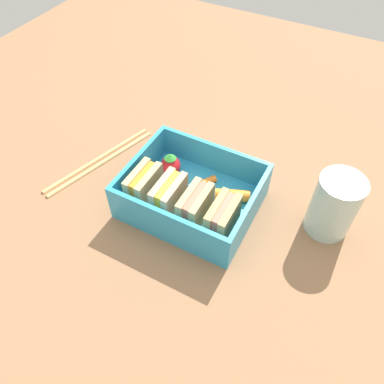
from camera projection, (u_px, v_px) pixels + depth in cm
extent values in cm
cube|color=#906646|center=(192.00, 209.00, 52.68)|extent=(120.00, 120.00, 2.00)
cube|color=#2F9ACA|center=(192.00, 202.00, 51.47)|extent=(17.03, 13.97, 1.20)
cube|color=#2F9ACA|center=(166.00, 224.00, 45.42)|extent=(17.03, 0.60, 4.59)
cube|color=#2F9ACA|center=(214.00, 157.00, 53.13)|extent=(17.03, 0.60, 4.59)
cube|color=#2F9ACA|center=(250.00, 211.00, 46.75)|extent=(0.60, 12.77, 4.59)
cube|color=#2F9ACA|center=(140.00, 167.00, 51.80)|extent=(0.60, 12.77, 4.59)
cube|color=tan|center=(229.00, 221.00, 45.55)|extent=(0.90, 5.48, 4.89)
cube|color=#D87259|center=(223.00, 218.00, 45.83)|extent=(0.90, 5.04, 4.50)
cube|color=tan|center=(216.00, 216.00, 46.11)|extent=(0.90, 5.48, 4.89)
cube|color=tan|center=(202.00, 210.00, 46.72)|extent=(0.90, 5.48, 4.89)
cube|color=#D87259|center=(195.00, 207.00, 47.00)|extent=(0.90, 5.04, 4.50)
cube|color=tan|center=(189.00, 204.00, 47.27)|extent=(0.90, 5.48, 4.89)
cube|color=#DEB588|center=(175.00, 199.00, 47.89)|extent=(0.90, 5.48, 4.89)
cube|color=yellow|center=(169.00, 196.00, 48.17)|extent=(0.90, 5.04, 4.50)
cube|color=#DEB588|center=(163.00, 194.00, 48.44)|extent=(0.90, 5.48, 4.89)
cube|color=tan|center=(150.00, 188.00, 49.06)|extent=(0.90, 5.48, 4.89)
cube|color=orange|center=(144.00, 186.00, 49.33)|extent=(0.90, 5.04, 4.50)
cube|color=tan|center=(138.00, 183.00, 49.61)|extent=(0.90, 5.48, 4.89)
cylinder|color=orange|center=(232.00, 195.00, 50.43)|extent=(4.93, 3.27, 1.59)
cylinder|color=orange|center=(199.00, 185.00, 52.05)|extent=(3.47, 4.78, 1.05)
sphere|color=red|center=(171.00, 166.00, 53.23)|extent=(2.85, 2.85, 2.85)
cone|color=green|center=(170.00, 157.00, 51.92)|extent=(1.71, 1.71, 0.60)
cylinder|color=tan|center=(102.00, 161.00, 56.99)|extent=(6.14, 18.65, 0.70)
cylinder|color=tan|center=(98.00, 158.00, 57.51)|extent=(6.14, 18.65, 0.70)
cylinder|color=silver|center=(334.00, 206.00, 46.26)|extent=(5.65, 5.65, 8.69)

